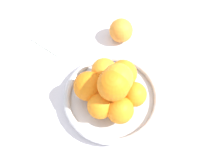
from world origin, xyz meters
name	(u,v)px	position (x,y,z in m)	size (l,w,h in m)	color
ground_plane	(112,100)	(0.00, 0.00, 0.00)	(4.00, 4.00, 0.00)	silver
fruit_bowl	(112,98)	(0.00, 0.00, 0.02)	(0.27, 0.27, 0.04)	silver
orange_pile	(112,87)	(0.00, 0.00, 0.09)	(0.18, 0.18, 0.14)	orange
stray_orange	(121,31)	(0.20, 0.10, 0.04)	(0.08, 0.08, 0.08)	orange
napkin_folded	(57,35)	(0.09, 0.28, 0.00)	(0.13, 0.13, 0.01)	silver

